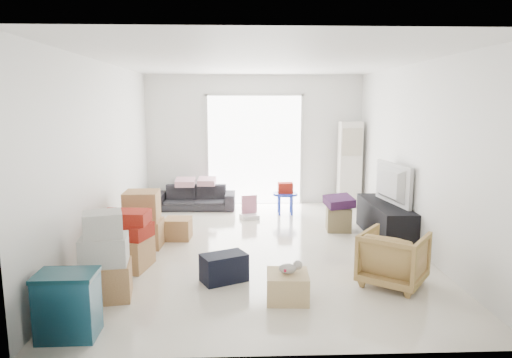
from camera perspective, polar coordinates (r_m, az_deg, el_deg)
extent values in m
cube|color=silver|center=(6.95, 0.71, -9.36)|extent=(4.50, 6.00, 0.24)
cube|color=white|center=(6.61, 0.76, 15.53)|extent=(4.50, 6.00, 0.24)
cube|color=white|center=(9.72, -0.22, 4.92)|extent=(4.50, 0.24, 2.70)
cube|color=white|center=(3.55, 3.33, -3.15)|extent=(4.50, 0.24, 2.70)
cube|color=white|center=(6.92, -19.30, 2.52)|extent=(0.24, 6.00, 2.70)
cube|color=white|center=(7.14, 20.10, 2.69)|extent=(0.24, 6.00, 2.70)
cube|color=white|center=(9.60, -0.19, 3.67)|extent=(2.00, 0.01, 2.30)
cube|color=silver|center=(9.61, -6.17, 3.62)|extent=(0.06, 0.04, 2.30)
cube|color=silver|center=(9.68, 5.75, 3.67)|extent=(0.06, 0.04, 2.30)
cube|color=silver|center=(9.54, -0.19, 10.55)|extent=(2.10, 0.04, 0.06)
cube|color=white|center=(9.58, 11.63, 1.80)|extent=(0.45, 0.30, 1.75)
cube|color=black|center=(7.61, 15.81, -4.95)|extent=(0.49, 1.64, 0.55)
imported|color=black|center=(7.53, 15.93, -2.40)|extent=(0.79, 1.19, 0.15)
imported|color=#28282D|center=(9.29, -7.67, -1.83)|extent=(1.63, 0.52, 0.63)
cube|color=#EAAAC0|center=(9.20, -8.85, 0.38)|extent=(0.35, 0.28, 0.11)
cube|color=#EAAAC0|center=(9.25, -6.18, 0.55)|extent=(0.41, 0.34, 0.13)
imported|color=tan|center=(5.66, 16.82, -9.15)|extent=(0.94, 0.93, 0.71)
cube|color=navy|center=(4.70, -22.32, -16.20)|extent=(0.52, 0.37, 0.29)
cube|color=navy|center=(4.58, -22.55, -12.94)|extent=(0.52, 0.37, 0.29)
cube|color=#0C333D|center=(4.53, -22.68, -11.01)|extent=(0.54, 0.38, 0.04)
cube|color=tan|center=(5.37, -18.25, -12.02)|extent=(0.60, 0.52, 0.40)
cube|color=silver|center=(5.25, -18.45, -8.42)|extent=(0.54, 0.46, 0.31)
cube|color=silver|center=(5.18, -18.62, -5.38)|extent=(0.48, 0.45, 0.27)
cube|color=tan|center=(6.23, -15.85, -8.82)|extent=(0.66, 0.66, 0.41)
cube|color=red|center=(6.15, -15.98, -6.19)|extent=(0.71, 0.59, 0.18)
cube|color=red|center=(6.10, -16.05, -4.62)|extent=(0.63, 0.45, 0.16)
cube|color=tan|center=(7.04, -13.95, -6.62)|extent=(0.58, 0.49, 0.41)
cube|color=tan|center=(6.94, -14.08, -3.28)|extent=(0.49, 0.49, 0.44)
cube|color=tan|center=(7.34, -9.71, -6.12)|extent=(0.42, 0.42, 0.33)
cube|color=black|center=(5.60, -4.03, -10.99)|extent=(0.61, 0.51, 0.34)
cube|color=#8C7A51|center=(7.81, 10.27, -4.94)|extent=(0.43, 0.43, 0.39)
cube|color=#391A42|center=(7.75, 10.33, -3.03)|extent=(0.49, 0.49, 0.14)
cylinder|color=#1A32BB|center=(8.80, 3.68, -1.88)|extent=(0.48, 0.48, 0.04)
cylinder|color=#1A32BB|center=(8.97, 4.35, -3.01)|extent=(0.04, 0.04, 0.37)
cylinder|color=#1A32BB|center=(8.95, 2.82, -3.03)|extent=(0.04, 0.04, 0.37)
cylinder|color=#1A32BB|center=(8.71, 2.96, -3.37)|extent=(0.04, 0.04, 0.37)
cylinder|color=#1A32BB|center=(8.74, 4.53, -3.35)|extent=(0.04, 0.04, 0.37)
cube|color=red|center=(8.77, 3.69, -1.11)|extent=(0.28, 0.22, 0.20)
cube|color=silver|center=(8.49, -0.83, -4.74)|extent=(0.38, 0.35, 0.08)
cube|color=#CB7291|center=(8.55, -0.85, -3.17)|extent=(0.29, 0.12, 0.34)
cube|color=#DDB57F|center=(5.11, 3.95, -13.25)|extent=(0.48, 0.48, 0.30)
ellipsoid|color=#B2ADA8|center=(5.04, 3.98, -11.11)|extent=(0.20, 0.14, 0.11)
cube|color=#CD1940|center=(5.04, 3.98, -11.07)|extent=(0.16, 0.15, 0.03)
sphere|color=#B2ADA8|center=(5.07, 5.24, -10.67)|extent=(0.10, 0.10, 0.10)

